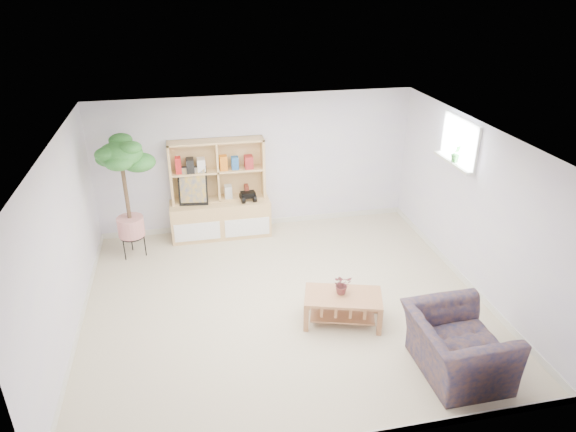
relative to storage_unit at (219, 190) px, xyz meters
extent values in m
cube|color=#C5B285|center=(0.69, -2.24, -0.85)|extent=(5.50, 5.00, 0.01)
cube|color=silver|center=(0.69, -2.24, 1.55)|extent=(5.50, 5.00, 0.01)
cube|color=silver|center=(0.69, 0.26, 0.35)|extent=(5.50, 0.01, 2.40)
cube|color=silver|center=(0.69, -4.74, 0.35)|extent=(5.50, 0.01, 2.40)
cube|color=silver|center=(-2.06, -2.24, 0.35)|extent=(0.01, 5.00, 2.40)
cube|color=silver|center=(3.44, -2.24, 0.35)|extent=(0.01, 5.00, 2.40)
cube|color=silver|center=(3.36, -1.64, 0.83)|extent=(0.14, 1.00, 0.04)
imported|color=#145D19|center=(1.35, -2.77, -0.31)|extent=(0.27, 0.24, 0.27)
imported|color=#101E4A|center=(2.33, -4.01, -0.43)|extent=(0.99, 1.14, 0.84)
imported|color=#266A2C|center=(3.36, -1.68, 0.98)|extent=(0.18, 0.16, 0.27)
camera|label=1|loc=(-0.49, -8.15, 3.37)|focal=32.00mm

